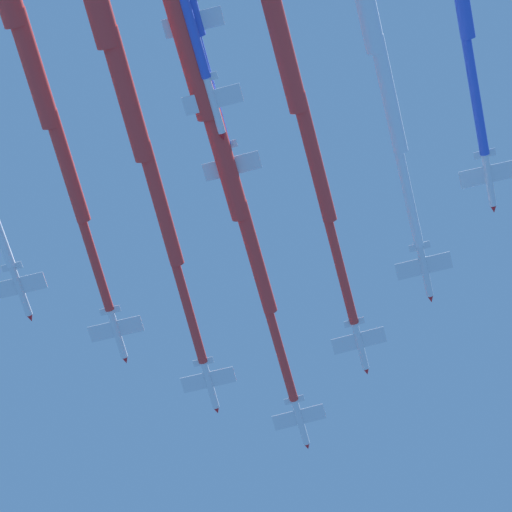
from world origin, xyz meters
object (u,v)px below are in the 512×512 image
at_px(jet_port_inner, 124,90).
at_px(jet_starboard_inner, 280,37).
at_px(jet_lead, 223,156).
at_px(jet_port_mid, 32,65).

relative_size(jet_port_inner, jet_starboard_inner, 0.96).
xyz_separation_m(jet_port_inner, jet_starboard_inner, (6.73, -21.71, 2.12)).
xyz_separation_m(jet_lead, jet_port_inner, (-16.20, 5.28, -1.46)).
bearing_deg(jet_starboard_inner, jet_lead, 60.06).
relative_size(jet_starboard_inner, jet_port_mid, 1.15).
height_order(jet_lead, jet_port_inner, jet_lead).
distance_m(jet_lead, jet_port_mid, 29.74).
bearing_deg(jet_port_mid, jet_port_inner, -43.03).
relative_size(jet_lead, jet_starboard_inner, 0.93).
xyz_separation_m(jet_lead, jet_starboard_inner, (-9.47, -16.43, 0.66)).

